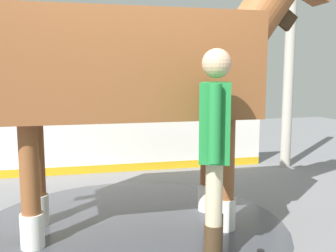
{
  "coord_description": "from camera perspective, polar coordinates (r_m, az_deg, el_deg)",
  "views": [
    {
      "loc": [
        3.18,
        -0.61,
        1.47
      ],
      "look_at": [
        0.08,
        0.27,
        1.03
      ],
      "focal_mm": 40.89,
      "sensor_mm": 36.0,
      "label": 1
    }
  ],
  "objects": [
    {
      "name": "handler",
      "position": [
        2.96,
        7.05,
        -2.27
      ],
      "size": [
        0.62,
        0.4,
        1.66
      ],
      "rotation": [
        0.0,
        0.0,
        4.29
      ],
      "color": "#47331E",
      "rests_on": "ground"
    },
    {
      "name": "wet_patch",
      "position": [
        3.85,
        -5.6,
        -14.66
      ],
      "size": [
        3.02,
        3.02,
        0.0
      ],
      "primitive_type": "cylinder",
      "color": "#42444C",
      "rests_on": "ground"
    },
    {
      "name": "horse",
      "position": [
        3.58,
        -3.83,
        8.6
      ],
      "size": [
        1.04,
        3.71,
        2.72
      ],
      "rotation": [
        0.0,
        0.0,
        1.52
      ],
      "color": "brown",
      "rests_on": "ground"
    },
    {
      "name": "roof_post_near",
      "position": [
        6.28,
        17.59,
        8.39
      ],
      "size": [
        0.16,
        0.16,
        3.15
      ],
      "primitive_type": "cylinder",
      "color": "#B7B2A8",
      "rests_on": "ground"
    },
    {
      "name": "barrier_wall",
      "position": [
        5.78,
        -8.46,
        -1.99
      ],
      "size": [
        0.31,
        4.79,
        1.08
      ],
      "color": "white",
      "rests_on": "ground"
    },
    {
      "name": "ground_plane",
      "position": [
        3.56,
        -4.73,
        -16.79
      ],
      "size": [
        16.0,
        16.0,
        0.02
      ],
      "primitive_type": "cube",
      "color": "gray"
    }
  ]
}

